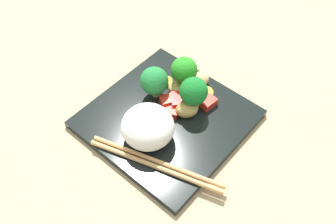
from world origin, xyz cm
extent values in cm
cube|color=tan|center=(0.00, 0.00, -1.00)|extent=(110.00, 110.00, 2.00)
cube|color=black|center=(0.00, 0.00, 0.67)|extent=(25.18, 25.18, 1.34)
ellipsoid|color=white|center=(-5.42, -0.64, 4.46)|extent=(10.65, 10.73, 6.23)
cylinder|color=#609048|center=(7.61, 2.28, 2.55)|extent=(2.73, 2.70, 2.48)
sphere|color=#258A21|center=(7.49, 2.45, 5.50)|extent=(4.78, 4.78, 4.78)
cylinder|color=#7EB157|center=(2.50, 4.73, 2.42)|extent=(2.04, 2.09, 2.25)
sphere|color=#217937|center=(2.33, 4.94, 5.05)|extent=(5.04, 5.04, 5.04)
cylinder|color=#82B755|center=(4.63, -2.22, 2.68)|extent=(2.08, 2.15, 2.73)
sphere|color=#166F27|center=(4.40, -2.15, 5.75)|extent=(4.91, 4.91, 4.91)
cylinder|color=orange|center=(8.43, -1.86, 1.68)|extent=(3.65, 3.65, 0.67)
cylinder|color=orange|center=(9.53, 2.85, 1.54)|extent=(3.97, 3.97, 0.41)
cylinder|color=orange|center=(6.08, 5.30, 1.72)|extent=(2.62, 2.62, 0.77)
cube|color=red|center=(3.56, 0.25, 2.29)|extent=(4.46, 4.46, 1.90)
cube|color=red|center=(0.95, -0.39, 1.99)|extent=(3.24, 3.48, 1.29)
cube|color=red|center=(1.96, 1.70, 2.24)|extent=(3.11, 3.07, 1.80)
cube|color=red|center=(6.72, -3.81, 2.03)|extent=(3.12, 2.48, 1.39)
cube|color=red|center=(7.25, 0.09, 2.49)|extent=(2.63, 2.61, 2.29)
ellipsoid|color=tan|center=(2.52, -2.32, 2.72)|extent=(4.87, 4.75, 2.76)
ellipsoid|color=tan|center=(5.63, 2.53, 2.29)|extent=(3.59, 3.74, 1.90)
ellipsoid|color=tan|center=(10.20, 0.53, 2.45)|extent=(3.34, 3.48, 2.22)
cylinder|color=tan|center=(-8.98, -5.23, 1.72)|extent=(7.48, 21.97, 0.77)
cylinder|color=tan|center=(-8.07, -4.95, 1.72)|extent=(7.48, 21.97, 0.77)
camera|label=1|loc=(-30.76, -26.82, 53.23)|focal=40.56mm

